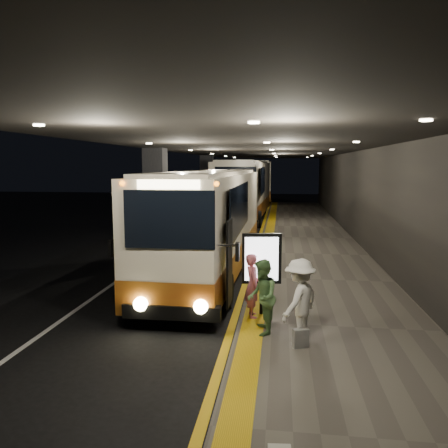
# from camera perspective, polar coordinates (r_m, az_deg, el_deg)

# --- Properties ---
(ground) EXTENTS (90.00, 90.00, 0.00)m
(ground) POSITION_cam_1_polar(r_m,az_deg,el_deg) (13.76, -7.34, -8.12)
(ground) COLOR black
(lane_line_white) EXTENTS (0.12, 50.00, 0.01)m
(lane_line_white) POSITION_cam_1_polar(r_m,az_deg,el_deg) (18.92, -8.76, -3.77)
(lane_line_white) COLOR silver
(lane_line_white) RESTS_ON ground
(kerb_stripe_yellow) EXTENTS (0.18, 50.00, 0.01)m
(kerb_stripe_yellow) POSITION_cam_1_polar(r_m,az_deg,el_deg) (18.21, 3.91, -4.14)
(kerb_stripe_yellow) COLOR gold
(kerb_stripe_yellow) RESTS_ON ground
(sidewalk) EXTENTS (4.50, 50.00, 0.15)m
(sidewalk) POSITION_cam_1_polar(r_m,az_deg,el_deg) (18.21, 11.49, -4.06)
(sidewalk) COLOR #514C44
(sidewalk) RESTS_ON ground
(tactile_strip) EXTENTS (0.50, 50.00, 0.01)m
(tactile_strip) POSITION_cam_1_polar(r_m,az_deg,el_deg) (18.16, 5.49, -3.71)
(tactile_strip) COLOR gold
(tactile_strip) RESTS_ON sidewalk
(terminal_wall) EXTENTS (0.10, 50.00, 6.00)m
(terminal_wall) POSITION_cam_1_polar(r_m,az_deg,el_deg) (18.16, 18.86, 4.96)
(terminal_wall) COLOR black
(terminal_wall) RESTS_ON ground
(support_columns) EXTENTS (0.80, 24.80, 4.40)m
(support_columns) POSITION_cam_1_polar(r_m,az_deg,el_deg) (17.57, -8.88, 2.59)
(support_columns) COLOR black
(support_columns) RESTS_ON ground
(canopy) EXTENTS (9.00, 50.00, 0.40)m
(canopy) POSITION_cam_1_polar(r_m,az_deg,el_deg) (17.84, 4.54, 10.45)
(canopy) COLOR black
(canopy) RESTS_ON support_columns
(coach_main) EXTENTS (2.59, 11.10, 3.44)m
(coach_main) POSITION_cam_1_polar(r_m,az_deg,el_deg) (14.81, -1.82, -0.41)
(coach_main) COLOR beige
(coach_main) RESTS_ON ground
(coach_second) EXTENTS (3.04, 12.53, 3.91)m
(coach_second) POSITION_cam_1_polar(r_m,az_deg,el_deg) (30.01, 2.74, 4.13)
(coach_second) COLOR beige
(coach_second) RESTS_ON ground
(coach_third) EXTENTS (3.33, 13.02, 4.06)m
(coach_third) POSITION_cam_1_polar(r_m,az_deg,el_deg) (46.01, 4.25, 5.44)
(coach_third) COLOR beige
(coach_third) RESTS_ON ground
(passenger_boarding) EXTENTS (0.48, 0.62, 1.52)m
(passenger_boarding) POSITION_cam_1_polar(r_m,az_deg,el_deg) (10.43, 3.75, -8.03)
(passenger_boarding) COLOR #CC5F6E
(passenger_boarding) RESTS_ON sidewalk
(passenger_waiting_green) EXTENTS (0.54, 0.82, 1.60)m
(passenger_waiting_green) POSITION_cam_1_polar(r_m,az_deg,el_deg) (9.44, 4.97, -9.47)
(passenger_waiting_green) COLOR #49703E
(passenger_waiting_green) RESTS_ON sidewalk
(passenger_waiting_white) EXTENTS (1.03, 1.21, 1.72)m
(passenger_waiting_white) POSITION_cam_1_polar(r_m,az_deg,el_deg) (9.11, 9.86, -9.82)
(passenger_waiting_white) COLOR silver
(passenger_waiting_white) RESTS_ON sidewalk
(bag_polka) EXTENTS (0.34, 0.23, 0.38)m
(bag_polka) POSITION_cam_1_polar(r_m,az_deg,el_deg) (9.04, 9.98, -14.47)
(bag_polka) COLOR black
(bag_polka) RESTS_ON sidewalk
(info_sign) EXTENTS (0.94, 0.24, 1.98)m
(info_sign) POSITION_cam_1_polar(r_m,az_deg,el_deg) (10.47, 4.94, -4.71)
(info_sign) COLOR black
(info_sign) RESTS_ON sidewalk
(stanchion_post) EXTENTS (0.05, 0.05, 1.14)m
(stanchion_post) POSITION_cam_1_polar(r_m,az_deg,el_deg) (10.44, 3.69, -9.10)
(stanchion_post) COLOR black
(stanchion_post) RESTS_ON sidewalk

